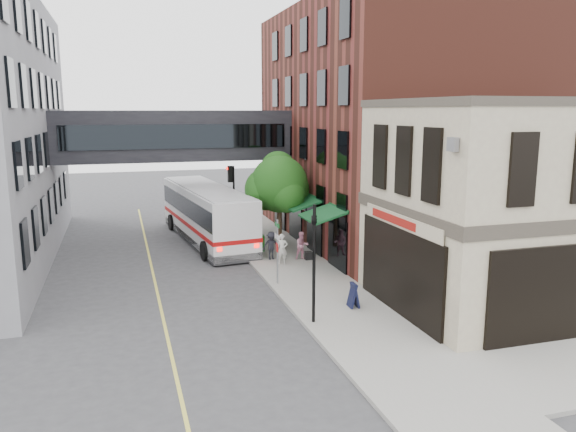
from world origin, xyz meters
TOP-DOWN VIEW (x-y plane):
  - ground at (0.00, 0.00)m, footprint 120.00×120.00m
  - sidewalk_main at (2.00, 14.00)m, footprint 4.00×60.00m
  - corner_building at (8.97, 2.00)m, footprint 10.19×8.12m
  - brick_building at (9.98, 15.00)m, footprint 13.76×18.00m
  - skyway_bridge at (-3.00, 18.00)m, footprint 14.00×3.18m
  - traffic_signal_near at (0.37, 2.00)m, footprint 0.44×0.22m
  - traffic_signal_far at (0.26, 17.00)m, footprint 0.53×0.28m
  - street_sign_pole at (0.39, 7.00)m, footprint 0.08×0.75m
  - street_tree at (2.19, 13.22)m, footprint 3.80×3.20m
  - lane_marking at (-5.00, 10.00)m, footprint 0.12×40.00m
  - bus at (-1.32, 17.15)m, footprint 4.17×12.59m
  - pedestrian_a at (1.53, 10.15)m, footprint 0.65×0.51m
  - pedestrian_b at (2.81, 10.74)m, footprint 0.75×0.60m
  - pedestrian_c at (1.23, 11.20)m, footprint 0.98×0.58m
  - newspaper_box at (1.12, 13.13)m, footprint 0.51×0.47m
  - sandwich_board at (2.49, 3.06)m, footprint 0.39×0.58m

SIDE VIEW (x-z plane):
  - ground at x=0.00m, z-range 0.00..0.00m
  - lane_marking at x=-5.00m, z-range 0.00..0.01m
  - sidewalk_main at x=2.00m, z-range 0.00..0.15m
  - newspaper_box at x=1.12m, z-range 0.15..1.05m
  - sandwich_board at x=2.49m, z-range 0.15..1.16m
  - pedestrian_b at x=2.81m, z-range 0.15..1.65m
  - pedestrian_c at x=1.23m, z-range 0.15..1.66m
  - pedestrian_a at x=1.53m, z-range 0.15..1.73m
  - bus at x=-1.32m, z-range 0.20..3.52m
  - street_sign_pole at x=0.39m, z-range 0.43..3.43m
  - traffic_signal_near at x=0.37m, z-range 0.68..5.28m
  - traffic_signal_far at x=0.26m, z-range 1.09..5.59m
  - street_tree at x=2.19m, z-range 1.11..6.71m
  - corner_building at x=8.97m, z-range -0.01..8.44m
  - skyway_bridge at x=-3.00m, z-range 5.00..8.00m
  - brick_building at x=9.98m, z-range -0.01..13.99m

